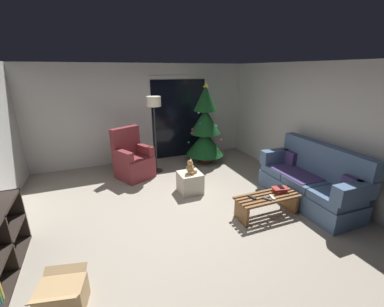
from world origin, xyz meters
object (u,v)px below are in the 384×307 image
Objects in this scene: christmas_tree at (205,129)px; cell_phone at (281,187)px; book_stack at (280,190)px; ottoman at (190,182)px; cardboard_box_open_near_shelf at (62,296)px; teddy_bear_honey at (190,167)px; remote_white at (272,197)px; coffee_table at (267,202)px; armchair at (133,160)px; remote_black at (252,197)px; couch at (311,182)px; floor_lamp at (154,109)px; remote_graphite at (267,199)px.

cell_phone is at bearing -85.24° from christmas_tree.
ottoman is (-1.18, 1.22, -0.20)m from book_stack.
cardboard_box_open_near_shelf is (-3.14, -3.34, -0.76)m from christmas_tree.
teddy_bear_honey is at bearing 134.18° from book_stack.
teddy_bear_honey is (-0.91, 1.34, 0.16)m from remote_white.
coffee_table is 0.38m from cell_phone.
armchair is at bearing 131.31° from book_stack.
armchair reaches higher than coffee_table.
christmas_tree is 7.21× the size of teddy_bear_honey.
remote_black is at bearing 173.16° from remote_white.
armchair is (-1.53, 2.40, 0.03)m from remote_black.
christmas_tree is at bearing 108.25° from cell_phone.
couch is 1.73× the size of armchair.
cardboard_box_open_near_shelf is (-1.80, -3.20, -1.35)m from floor_lamp.
floor_lamp is at bearing 105.27° from ottoman.
coffee_table is at bearing 156.20° from remote_black.
ottoman is at bearing -92.10° from remote_graphite.
christmas_tree is at bearing 55.94° from teddy_bear_honey.
christmas_tree is (-0.94, 2.61, 0.51)m from couch.
ottoman is 0.79× the size of cardboard_box_open_near_shelf.
remote_white is at bearing -53.94° from armchair.
remote_white is at bearing 10.25° from cardboard_box_open_near_shelf.
couch is at bearing 15.81° from cell_phone.
coffee_table is at bearing 11.80° from cardboard_box_open_near_shelf.
book_stack is 0.25× the size of armchair.
cardboard_box_open_near_shelf is at bearing -138.55° from ottoman.
remote_graphite is (-0.11, -0.01, 0.00)m from remote_white.
couch is at bearing 156.79° from remote_graphite.
remote_black is 1.08× the size of cell_phone.
remote_black is 0.09× the size of floor_lamp.
book_stack is (-0.74, -0.05, 0.00)m from couch.
teddy_bear_honey is at bearing -124.06° from christmas_tree.
christmas_tree reaches higher than remote_black.
floor_lamp is (-1.53, 2.51, 1.10)m from book_stack.
armchair is at bearing -172.35° from christmas_tree.
couch is 3.69m from armchair.
remote_white is at bearing 143.33° from remote_black.
coffee_table is 0.62× the size of floor_lamp.
remote_graphite is at bearing -93.80° from christmas_tree.
cardboard_box_open_near_shelf is at bearing -1.19° from remote_black.
teddy_bear_honey is at bearing 148.72° from cell_phone.
cell_phone is at bearing -48.13° from armchair.
book_stack is at bearing -45.88° from ottoman.
christmas_tree is 1.47m from floor_lamp.
remote_white is 0.35× the size of ottoman.
book_stack is 0.52× the size of cardboard_box_open_near_shelf.
armchair is at bearing 140.87° from remote_white.
book_stack is at bearing -130.09° from cell_phone.
christmas_tree is (0.19, 2.79, 0.54)m from remote_graphite.
coffee_table is at bearing -170.36° from book_stack.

